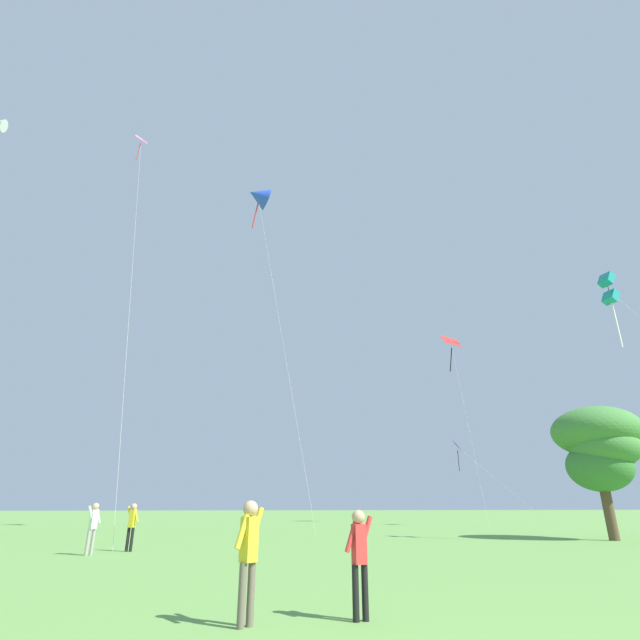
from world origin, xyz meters
TOP-DOWN VIEW (x-y plane):
  - kite_blue_delta at (-1.27, 31.75)m, footprint 4.98×8.81m
  - kite_red_high at (20.65, 43.24)m, footprint 2.15×5.44m
  - kite_purple_streamer at (18.06, 38.40)m, footprint 3.33×9.17m
  - kite_teal_box at (16.98, 16.88)m, footprint 4.19×6.55m
  - kite_pink_low at (-9.54, 25.11)m, footprint 4.01×8.60m
  - person_in_blue_jacket at (-5.74, 17.54)m, footprint 0.53×0.29m
  - person_far_back at (-6.81, 16.22)m, footprint 0.45×0.43m
  - person_in_red_shirt at (-0.19, 4.73)m, footprint 0.49×0.21m
  - person_near_tree at (-1.88, 4.64)m, footprint 0.46×0.41m
  - tree_right_cluster at (16.86, 19.74)m, footprint 4.49×4.49m

SIDE VIEW (x-z plane):
  - person_in_red_shirt at x=-0.19m, z-range 0.16..1.68m
  - person_near_tree at x=-1.88m, z-range 0.17..1.83m
  - person_in_blue_jacket at x=-5.74m, z-range 0.17..1.85m
  - person_far_back at x=-6.81m, z-range 0.17..1.86m
  - tree_right_cluster at x=16.86m, z-range 1.30..7.92m
  - kite_purple_streamer at x=18.06m, z-range 2.57..9.84m
  - kite_teal_box at x=16.98m, z-range 5.59..18.85m
  - kite_red_high at x=20.65m, z-range 7.86..27.07m
  - kite_pink_low at x=-9.54m, z-range 9.84..36.24m
  - kite_blue_delta at x=-1.27m, z-range 12.61..40.06m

